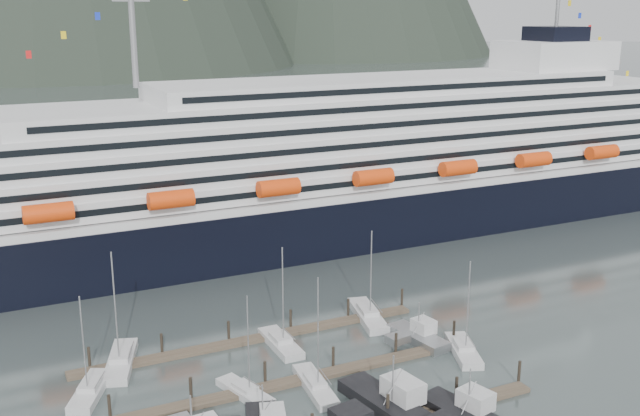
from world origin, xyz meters
The scene contains 14 objects.
ground centered at (0.00, 0.00, 0.00)m, with size 1600.00×1600.00×0.00m, color #485453.
cruise_ship centered at (30.03, 54.94, 12.04)m, with size 210.00×30.40×50.30m.
dock_mid centered at (-4.93, 3.05, 0.31)m, with size 48.18×2.28×3.20m.
dock_far centered at (-4.93, 16.05, 0.31)m, with size 48.18×2.28×3.20m.
sailboat_a centered at (-27.00, 10.66, 0.42)m, with size 6.54×9.63×12.98m.
sailboat_c centered at (-11.03, 2.71, 0.41)m, with size 4.62×8.91×12.90m.
sailboat_d centered at (-3.17, 0.51, 0.42)m, with size 3.64×10.57×14.65m.
sailboat_e centered at (-22.34, 16.57, 0.45)m, with size 6.48×11.77×15.80m.
sailboat_f centered at (-2.34, 12.75, 0.44)m, with size 2.85×9.64×14.52m.
sailboat_g centered at (12.46, 15.75, 0.43)m, with size 5.51×12.16×14.06m.
sailboat_h centered at (18.00, 0.54, 0.43)m, with size 6.07×9.87×13.39m.
trawler_c centered at (1.93, -8.08, 0.96)m, with size 11.04×15.47×7.71m.
trawler_d centered at (8.40, -13.11, 0.89)m, with size 9.28×12.09×6.89m.
trawler_e centered at (14.67, 6.23, 0.81)m, with size 7.49×9.81×6.09m.
Camera 1 is at (-37.08, -70.70, 43.05)m, focal length 42.00 mm.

